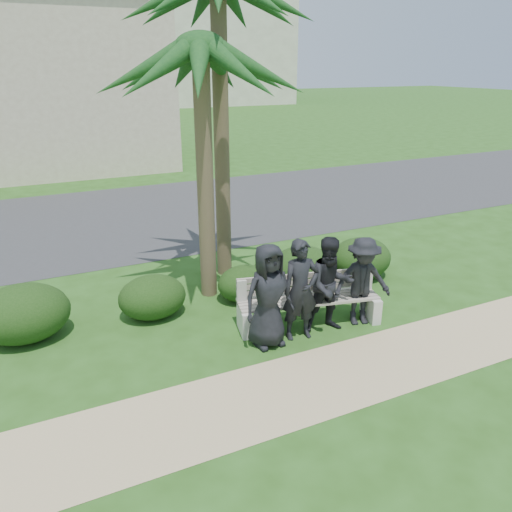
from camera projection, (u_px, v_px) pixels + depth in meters
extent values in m
plane|color=#244A15|center=(260.00, 329.00, 8.91)|extent=(160.00, 160.00, 0.00)
cube|color=tan|center=(313.00, 383.00, 7.40)|extent=(30.00, 1.60, 0.01)
cube|color=#2D2D30|center=(149.00, 215.00, 15.66)|extent=(160.00, 8.00, 0.01)
cube|color=#C0AD90|center=(66.00, 86.00, 22.42)|extent=(8.00, 8.00, 7.00)
cube|color=beige|center=(161.00, 12.00, 57.26)|extent=(26.00, 18.00, 20.00)
cube|color=gray|center=(310.00, 301.00, 8.88)|extent=(2.62, 1.14, 0.04)
cube|color=gray|center=(303.00, 282.00, 8.99)|extent=(2.50, 0.61, 0.30)
cube|color=beige|center=(249.00, 327.00, 8.49)|extent=(0.30, 0.61, 0.47)
cube|color=beige|center=(363.00, 301.00, 9.44)|extent=(0.30, 0.61, 0.47)
imported|color=black|center=(268.00, 296.00, 8.12)|extent=(0.90, 0.60, 1.78)
imported|color=black|center=(301.00, 290.00, 8.35)|extent=(0.69, 0.50, 1.77)
imported|color=black|center=(330.00, 285.00, 8.59)|extent=(0.96, 0.82, 1.73)
imported|color=black|center=(362.00, 282.00, 8.83)|extent=(1.18, 0.86, 1.64)
ellipsoid|color=#17340E|center=(23.00, 312.00, 8.44)|extent=(1.54, 1.27, 1.00)
ellipsoid|color=#17340E|center=(152.00, 296.00, 9.24)|extent=(1.25, 1.03, 0.82)
ellipsoid|color=#17340E|center=(245.00, 282.00, 9.92)|extent=(1.11, 0.92, 0.72)
ellipsoid|color=#17340E|center=(302.00, 268.00, 10.36)|extent=(1.44, 1.19, 0.94)
ellipsoid|color=#17340E|center=(278.00, 273.00, 10.29)|extent=(1.20, 0.99, 0.78)
ellipsoid|color=#17340E|center=(361.00, 257.00, 10.94)|extent=(1.40, 1.16, 0.91)
cylinder|color=brown|center=(205.00, 181.00, 9.44)|extent=(0.32, 0.32, 4.70)
cylinder|color=brown|center=(222.00, 140.00, 10.26)|extent=(0.32, 0.32, 5.91)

